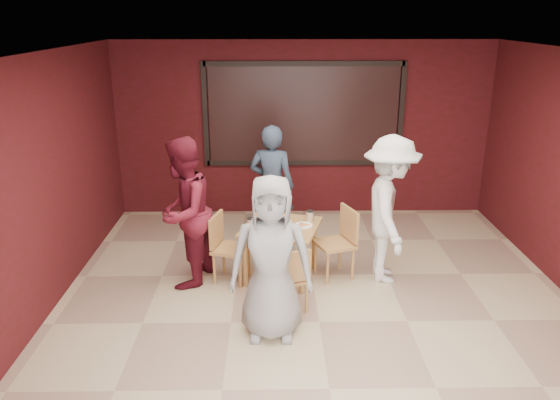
{
  "coord_description": "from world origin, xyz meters",
  "views": [
    {
      "loc": [
        -0.51,
        -5.17,
        3.19
      ],
      "look_at": [
        -0.41,
        1.08,
        1.04
      ],
      "focal_mm": 35.0,
      "sensor_mm": 36.0,
      "label": 1
    }
  ],
  "objects_px": {
    "chair_front": "(291,276)",
    "diner_right": "(390,210)",
    "chair_back": "(273,216)",
    "dining_table": "(281,232)",
    "diner_left": "(183,213)",
    "diner_front": "(271,258)",
    "chair_right": "(340,238)",
    "chair_left": "(226,244)",
    "diner_back": "(272,186)"
  },
  "relations": [
    {
      "from": "chair_left",
      "to": "diner_left",
      "type": "distance_m",
      "value": 0.65
    },
    {
      "from": "chair_back",
      "to": "diner_back",
      "type": "bearing_deg",
      "value": 92.14
    },
    {
      "from": "diner_front",
      "to": "diner_left",
      "type": "relative_size",
      "value": 0.94
    },
    {
      "from": "chair_front",
      "to": "diner_right",
      "type": "bearing_deg",
      "value": 33.38
    },
    {
      "from": "chair_left",
      "to": "chair_back",
      "type": "bearing_deg",
      "value": 55.09
    },
    {
      "from": "chair_right",
      "to": "chair_left",
      "type": "bearing_deg",
      "value": -176.31
    },
    {
      "from": "chair_left",
      "to": "chair_front",
      "type": "bearing_deg",
      "value": -45.33
    },
    {
      "from": "chair_left",
      "to": "diner_front",
      "type": "height_order",
      "value": "diner_front"
    },
    {
      "from": "diner_back",
      "to": "dining_table",
      "type": "bearing_deg",
      "value": 108.75
    },
    {
      "from": "diner_back",
      "to": "diner_left",
      "type": "relative_size",
      "value": 0.95
    },
    {
      "from": "chair_right",
      "to": "diner_back",
      "type": "distance_m",
      "value": 1.38
    },
    {
      "from": "diner_front",
      "to": "diner_left",
      "type": "distance_m",
      "value": 1.58
    },
    {
      "from": "diner_right",
      "to": "chair_back",
      "type": "bearing_deg",
      "value": 63.95
    },
    {
      "from": "chair_right",
      "to": "diner_front",
      "type": "distance_m",
      "value": 1.62
    },
    {
      "from": "chair_back",
      "to": "diner_front",
      "type": "bearing_deg",
      "value": -90.52
    },
    {
      "from": "chair_left",
      "to": "dining_table",
      "type": "bearing_deg",
      "value": 4.51
    },
    {
      "from": "dining_table",
      "to": "chair_right",
      "type": "xyz_separation_m",
      "value": [
        0.75,
        0.04,
        -0.11
      ]
    },
    {
      "from": "diner_back",
      "to": "chair_left",
      "type": "bearing_deg",
      "value": 75.59
    },
    {
      "from": "chair_front",
      "to": "diner_back",
      "type": "xyz_separation_m",
      "value": [
        -0.21,
        1.91,
        0.43
      ]
    },
    {
      "from": "dining_table",
      "to": "chair_front",
      "type": "height_order",
      "value": "dining_table"
    },
    {
      "from": "diner_front",
      "to": "diner_right",
      "type": "distance_m",
      "value": 1.91
    },
    {
      "from": "chair_front",
      "to": "diner_back",
      "type": "distance_m",
      "value": 1.97
    },
    {
      "from": "diner_right",
      "to": "chair_front",
      "type": "bearing_deg",
      "value": 127.41
    },
    {
      "from": "diner_back",
      "to": "chair_front",
      "type": "bearing_deg",
      "value": 109.11
    },
    {
      "from": "dining_table",
      "to": "diner_left",
      "type": "xyz_separation_m",
      "value": [
        -1.17,
        -0.11,
        0.3
      ]
    },
    {
      "from": "chair_right",
      "to": "diner_left",
      "type": "height_order",
      "value": "diner_left"
    },
    {
      "from": "chair_front",
      "to": "chair_back",
      "type": "bearing_deg",
      "value": 96.98
    },
    {
      "from": "dining_table",
      "to": "chair_back",
      "type": "bearing_deg",
      "value": 97.26
    },
    {
      "from": "chair_front",
      "to": "chair_back",
      "type": "height_order",
      "value": "chair_back"
    },
    {
      "from": "chair_right",
      "to": "diner_front",
      "type": "relative_size",
      "value": 0.52
    },
    {
      "from": "chair_right",
      "to": "diner_front",
      "type": "xyz_separation_m",
      "value": [
        -0.86,
        -1.33,
        0.35
      ]
    },
    {
      "from": "chair_back",
      "to": "diner_left",
      "type": "distance_m",
      "value": 1.45
    },
    {
      "from": "chair_right",
      "to": "diner_left",
      "type": "xyz_separation_m",
      "value": [
        -1.91,
        -0.15,
        0.41
      ]
    },
    {
      "from": "chair_front",
      "to": "chair_left",
      "type": "distance_m",
      "value": 1.12
    },
    {
      "from": "chair_front",
      "to": "diner_front",
      "type": "distance_m",
      "value": 0.65
    },
    {
      "from": "dining_table",
      "to": "diner_left",
      "type": "relative_size",
      "value": 0.59
    },
    {
      "from": "dining_table",
      "to": "chair_left",
      "type": "xyz_separation_m",
      "value": [
        -0.68,
        -0.05,
        -0.13
      ]
    },
    {
      "from": "diner_right",
      "to": "chair_left",
      "type": "bearing_deg",
      "value": 94.4
    },
    {
      "from": "dining_table",
      "to": "chair_back",
      "type": "distance_m",
      "value": 0.8
    },
    {
      "from": "chair_back",
      "to": "diner_back",
      "type": "height_order",
      "value": "diner_back"
    },
    {
      "from": "chair_back",
      "to": "chair_right",
      "type": "distance_m",
      "value": 1.13
    },
    {
      "from": "diner_front",
      "to": "diner_back",
      "type": "height_order",
      "value": "diner_back"
    },
    {
      "from": "chair_front",
      "to": "chair_back",
      "type": "distance_m",
      "value": 1.64
    },
    {
      "from": "chair_back",
      "to": "diner_right",
      "type": "xyz_separation_m",
      "value": [
        1.42,
        -0.82,
        0.39
      ]
    },
    {
      "from": "dining_table",
      "to": "chair_right",
      "type": "height_order",
      "value": "chair_right"
    },
    {
      "from": "dining_table",
      "to": "diner_front",
      "type": "bearing_deg",
      "value": -95.25
    },
    {
      "from": "diner_front",
      "to": "diner_left",
      "type": "height_order",
      "value": "diner_left"
    },
    {
      "from": "dining_table",
      "to": "chair_right",
      "type": "bearing_deg",
      "value": 2.93
    },
    {
      "from": "chair_right",
      "to": "diner_right",
      "type": "relative_size",
      "value": 0.49
    },
    {
      "from": "dining_table",
      "to": "diner_back",
      "type": "bearing_deg",
      "value": 95.93
    }
  ]
}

